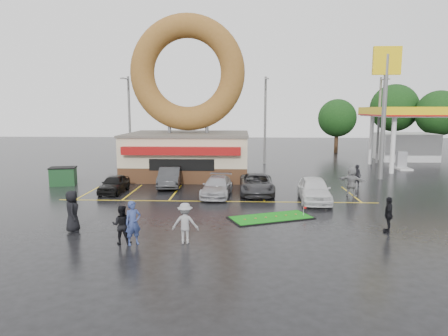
{
  "coord_description": "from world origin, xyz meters",
  "views": [
    {
      "loc": [
        1.54,
        -20.91,
        5.73
      ],
      "look_at": [
        0.5,
        2.82,
        2.2
      ],
      "focal_mm": 32.0,
      "sensor_mm": 36.0,
      "label": 1
    }
  ],
  "objects_px": {
    "car_grey": "(257,184)",
    "streetlight_mid": "(265,118)",
    "putting_green": "(271,218)",
    "streetlight_right": "(379,118)",
    "car_black": "(114,184)",
    "car_dgrey": "(170,177)",
    "donut_shop": "(188,124)",
    "person_blue": "(133,223)",
    "streetlight_left": "(129,118)",
    "gas_station": "(421,129)",
    "car_white": "(314,190)",
    "shell_sign": "(385,88)",
    "car_silver": "(217,186)",
    "dumpster": "(63,177)",
    "person_cameraman": "(388,215)"
  },
  "relations": [
    {
      "from": "shell_sign",
      "to": "person_cameraman",
      "type": "height_order",
      "value": "shell_sign"
    },
    {
      "from": "streetlight_left",
      "to": "streetlight_right",
      "type": "bearing_deg",
      "value": 4.4
    },
    {
      "from": "streetlight_mid",
      "to": "putting_green",
      "type": "distance_m",
      "value": 21.82
    },
    {
      "from": "shell_sign",
      "to": "car_dgrey",
      "type": "relative_size",
      "value": 2.41
    },
    {
      "from": "car_white",
      "to": "gas_station",
      "type": "bearing_deg",
      "value": 54.29
    },
    {
      "from": "car_dgrey",
      "to": "car_silver",
      "type": "xyz_separation_m",
      "value": [
        3.69,
        -3.01,
        -0.09
      ]
    },
    {
      "from": "car_white",
      "to": "car_silver",
      "type": "bearing_deg",
      "value": 169.96
    },
    {
      "from": "car_grey",
      "to": "car_dgrey",
      "type": "bearing_deg",
      "value": 160.21
    },
    {
      "from": "streetlight_left",
      "to": "person_blue",
      "type": "distance_m",
      "value": 25.9
    },
    {
      "from": "car_grey",
      "to": "streetlight_mid",
      "type": "bearing_deg",
      "value": 84.13
    },
    {
      "from": "shell_sign",
      "to": "putting_green",
      "type": "relative_size",
      "value": 2.23
    },
    {
      "from": "shell_sign",
      "to": "dumpster",
      "type": "xyz_separation_m",
      "value": [
        -24.92,
        -3.75,
        -6.73
      ]
    },
    {
      "from": "donut_shop",
      "to": "putting_green",
      "type": "xyz_separation_m",
      "value": [
        6.13,
        -13.34,
        -4.43
      ]
    },
    {
      "from": "gas_station",
      "to": "car_white",
      "type": "relative_size",
      "value": 3.01
    },
    {
      "from": "person_cameraman",
      "to": "streetlight_left",
      "type": "bearing_deg",
      "value": -119.82
    },
    {
      "from": "car_black",
      "to": "gas_station",
      "type": "bearing_deg",
      "value": 30.06
    },
    {
      "from": "donut_shop",
      "to": "streetlight_right",
      "type": "relative_size",
      "value": 1.5
    },
    {
      "from": "shell_sign",
      "to": "donut_shop",
      "type": "bearing_deg",
      "value": 176.53
    },
    {
      "from": "car_black",
      "to": "car_grey",
      "type": "relative_size",
      "value": 0.74
    },
    {
      "from": "car_dgrey",
      "to": "streetlight_mid",
      "type": "bearing_deg",
      "value": 54.24
    },
    {
      "from": "car_dgrey",
      "to": "car_white",
      "type": "relative_size",
      "value": 0.97
    },
    {
      "from": "person_cameraman",
      "to": "shell_sign",
      "type": "bearing_deg",
      "value": -176.71
    },
    {
      "from": "person_blue",
      "to": "putting_green",
      "type": "relative_size",
      "value": 0.4
    },
    {
      "from": "donut_shop",
      "to": "dumpster",
      "type": "bearing_deg",
      "value": -152.11
    },
    {
      "from": "car_black",
      "to": "car_grey",
      "type": "bearing_deg",
      "value": 1.06
    },
    {
      "from": "streetlight_right",
      "to": "car_black",
      "type": "distance_m",
      "value": 28.6
    },
    {
      "from": "shell_sign",
      "to": "car_grey",
      "type": "relative_size",
      "value": 2.18
    },
    {
      "from": "streetlight_left",
      "to": "car_grey",
      "type": "distance_m",
      "value": 19.38
    },
    {
      "from": "car_white",
      "to": "car_dgrey",
      "type": "bearing_deg",
      "value": 158.72
    },
    {
      "from": "gas_station",
      "to": "car_silver",
      "type": "relative_size",
      "value": 3.11
    },
    {
      "from": "car_silver",
      "to": "car_white",
      "type": "xyz_separation_m",
      "value": [
        6.12,
        -1.42,
        0.13
      ]
    },
    {
      "from": "shell_sign",
      "to": "streetlight_left",
      "type": "relative_size",
      "value": 1.18
    },
    {
      "from": "car_grey",
      "to": "person_blue",
      "type": "xyz_separation_m",
      "value": [
        -5.62,
        -10.5,
        0.27
      ]
    },
    {
      "from": "car_dgrey",
      "to": "car_white",
      "type": "xyz_separation_m",
      "value": [
        9.82,
        -4.42,
        0.05
      ]
    },
    {
      "from": "donut_shop",
      "to": "car_white",
      "type": "height_order",
      "value": "donut_shop"
    },
    {
      "from": "person_blue",
      "to": "person_cameraman",
      "type": "distance_m",
      "value": 11.67
    },
    {
      "from": "car_dgrey",
      "to": "car_black",
      "type": "bearing_deg",
      "value": -151.92
    },
    {
      "from": "person_cameraman",
      "to": "dumpster",
      "type": "bearing_deg",
      "value": -97.11
    },
    {
      "from": "streetlight_mid",
      "to": "putting_green",
      "type": "bearing_deg",
      "value": -92.34
    },
    {
      "from": "donut_shop",
      "to": "car_dgrey",
      "type": "xyz_separation_m",
      "value": [
        -0.74,
        -4.99,
        -3.74
      ]
    },
    {
      "from": "gas_station",
      "to": "car_grey",
      "type": "distance_m",
      "value": 23.29
    },
    {
      "from": "car_grey",
      "to": "person_blue",
      "type": "relative_size",
      "value": 2.57
    },
    {
      "from": "streetlight_left",
      "to": "streetlight_right",
      "type": "relative_size",
      "value": 1.0
    },
    {
      "from": "car_grey",
      "to": "gas_station",
      "type": "bearing_deg",
      "value": 40.51
    },
    {
      "from": "streetlight_mid",
      "to": "dumpster",
      "type": "xyz_separation_m",
      "value": [
        -15.92,
        -12.67,
        -4.13
      ]
    },
    {
      "from": "person_cameraman",
      "to": "putting_green",
      "type": "relative_size",
      "value": 0.35
    },
    {
      "from": "person_cameraman",
      "to": "dumpster",
      "type": "relative_size",
      "value": 0.94
    },
    {
      "from": "streetlight_left",
      "to": "person_blue",
      "type": "relative_size",
      "value": 4.76
    },
    {
      "from": "car_dgrey",
      "to": "car_silver",
      "type": "distance_m",
      "value": 4.76
    },
    {
      "from": "streetlight_left",
      "to": "car_silver",
      "type": "distance_m",
      "value": 18.43
    }
  ]
}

